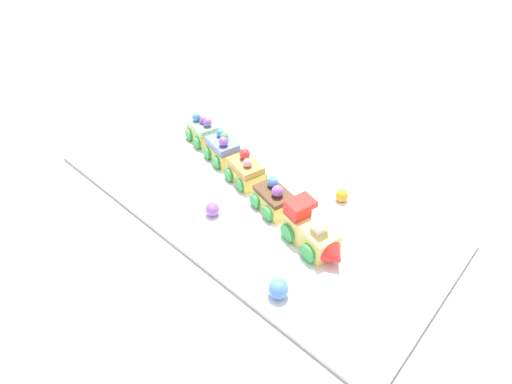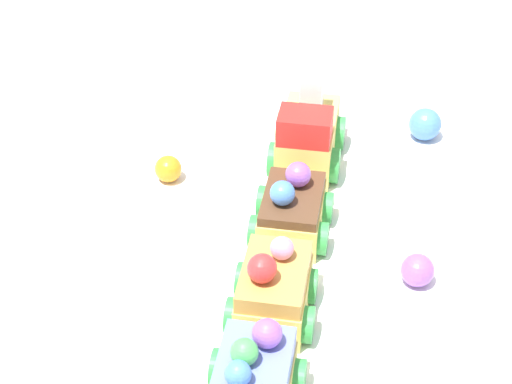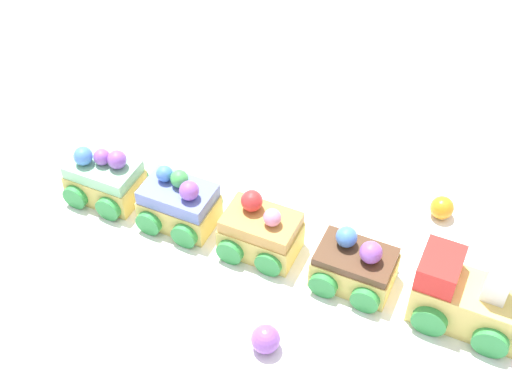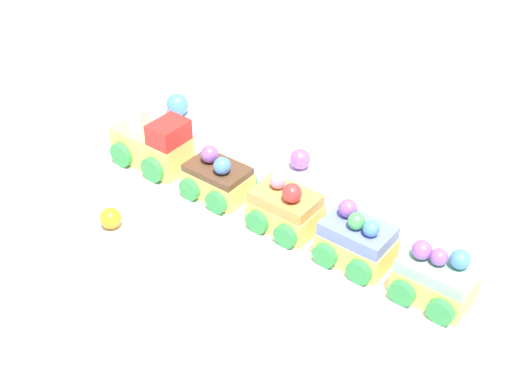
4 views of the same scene
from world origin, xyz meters
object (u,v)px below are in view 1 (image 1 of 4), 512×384
cake_car_chocolate (274,199)px  gumball_blue (278,289)px  gumball_purple (212,209)px  cake_car_mint (203,131)px  cake_train_locomotive (313,233)px  cake_car_blueberry (223,149)px  gumball_orange (342,196)px  cake_car_caramel (246,171)px

cake_car_chocolate → gumball_blue: size_ratio=2.69×
gumball_purple → gumball_blue: (0.20, -0.05, 0.00)m
cake_car_chocolate → cake_car_mint: size_ratio=1.00×
cake_train_locomotive → cake_car_blueberry: 0.30m
cake_car_mint → gumball_orange: (0.35, 0.03, -0.01)m
gumball_blue → gumball_orange: bearing=101.3°
cake_car_caramel → gumball_orange: size_ratio=3.44×
cake_car_blueberry → gumball_blue: (0.31, -0.19, -0.01)m
cake_train_locomotive → gumball_purple: cake_train_locomotive is taller
cake_car_caramel → gumball_orange: cake_car_caramel is taller
cake_car_chocolate → cake_car_mint: cake_car_mint is taller
cake_train_locomotive → gumball_orange: size_ratio=5.34×
cake_train_locomotive → cake_car_caramel: cake_train_locomotive is taller
gumball_blue → gumball_orange: (-0.05, 0.25, -0.00)m
cake_car_chocolate → cake_car_mint: 0.28m
gumball_blue → cake_car_caramel: bearing=143.3°
cake_train_locomotive → cake_car_blueberry: bearing=180.0°
gumball_purple → cake_car_caramel: bearing=101.3°
cake_car_mint → gumball_blue: 0.45m
cake_train_locomotive → cake_car_chocolate: cake_train_locomotive is taller
cake_car_mint → gumball_blue: size_ratio=2.69×
cake_car_caramel → cake_car_mint: cake_car_caramel is taller
cake_car_chocolate → gumball_orange: 0.13m
cake_train_locomotive → gumball_purple: 0.19m
gumball_orange → cake_train_locomotive: bearing=-78.4°
cake_car_caramel → cake_car_mint: size_ratio=1.00×
cake_car_mint → gumball_orange: cake_car_mint is taller
cake_train_locomotive → cake_car_chocolate: 0.11m
cake_car_caramel → cake_car_chocolate: bearing=0.0°
cake_train_locomotive → cake_car_mint: bearing=-180.0°
cake_car_blueberry → gumball_orange: cake_car_blueberry is taller
gumball_orange → gumball_blue: bearing=-78.7°
gumball_blue → gumball_orange: size_ratio=1.28×
cake_car_mint → gumball_blue: cake_car_mint is taller
cake_car_chocolate → cake_car_caramel: bearing=-180.0°
cake_car_chocolate → gumball_blue: cake_car_chocolate is taller
gumball_purple → gumball_orange: gumball_purple is taller
cake_train_locomotive → cake_car_mint: 0.39m
cake_car_blueberry → gumball_blue: bearing=-16.9°
cake_car_caramel → gumball_orange: 0.19m
gumball_purple → cake_car_blueberry: bearing=129.2°
cake_car_caramel → gumball_purple: bearing=-64.3°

